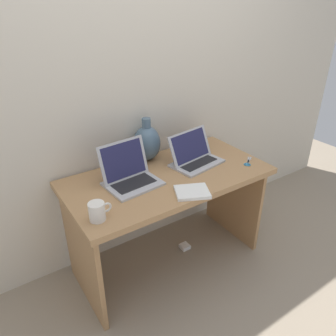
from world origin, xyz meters
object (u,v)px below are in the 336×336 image
at_px(laptop_right, 194,155).
at_px(power_brick, 185,246).
at_px(laptop_left, 129,173).
at_px(notebook_stack, 192,192).
at_px(green_vase, 147,143).
at_px(coffee_mug, 97,211).
at_px(pen_cup, 201,141).
at_px(scissors, 248,163).

height_order(laptop_right, power_brick, laptop_right).
height_order(laptop_left, notebook_stack, laptop_left).
relative_size(green_vase, power_brick, 4.36).
xyz_separation_m(laptop_right, coffee_mug, (-0.81, -0.24, -0.01)).
bearing_deg(pen_cup, laptop_left, -166.70).
height_order(pen_cup, scissors, pen_cup).
bearing_deg(notebook_stack, laptop_left, 127.26).
relative_size(laptop_left, power_brick, 4.90).
bearing_deg(scissors, power_brick, 150.70).
height_order(green_vase, pen_cup, green_vase).
distance_m(laptop_right, green_vase, 0.34).
relative_size(green_vase, pen_cup, 1.70).
height_order(laptop_left, scissors, laptop_left).
bearing_deg(pen_cup, scissors, -75.67).
bearing_deg(green_vase, coffee_mug, -140.80).
distance_m(notebook_stack, coffee_mug, 0.57).
distance_m(laptop_right, notebook_stack, 0.41).
relative_size(notebook_stack, power_brick, 2.81).
xyz_separation_m(coffee_mug, power_brick, (0.75, 0.23, -0.78)).
height_order(coffee_mug, pen_cup, pen_cup).
distance_m(coffee_mug, scissors, 1.12).
distance_m(green_vase, scissors, 0.72).
xyz_separation_m(notebook_stack, power_brick, (0.19, 0.30, -0.74)).
distance_m(laptop_left, coffee_mug, 0.40).
relative_size(notebook_stack, scissors, 1.46).
distance_m(laptop_left, power_brick, 0.90).
distance_m(green_vase, coffee_mug, 0.75).
relative_size(laptop_right, coffee_mug, 3.02).
bearing_deg(laptop_right, laptop_left, 178.66).
bearing_deg(coffee_mug, laptop_left, 38.80).
xyz_separation_m(notebook_stack, coffee_mug, (-0.56, 0.07, 0.04)).
relative_size(notebook_stack, pen_cup, 1.09).
distance_m(scissors, power_brick, 0.84).
xyz_separation_m(laptop_left, power_brick, (0.44, -0.02, -0.79)).
bearing_deg(green_vase, notebook_stack, -91.42).
distance_m(notebook_stack, power_brick, 0.82).
bearing_deg(laptop_right, power_brick, -169.83).
bearing_deg(green_vase, power_brick, -53.56).
relative_size(green_vase, notebook_stack, 1.55).
height_order(laptop_left, power_brick, laptop_left).
height_order(notebook_stack, coffee_mug, coffee_mug).
bearing_deg(pen_cup, laptop_right, -139.18).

